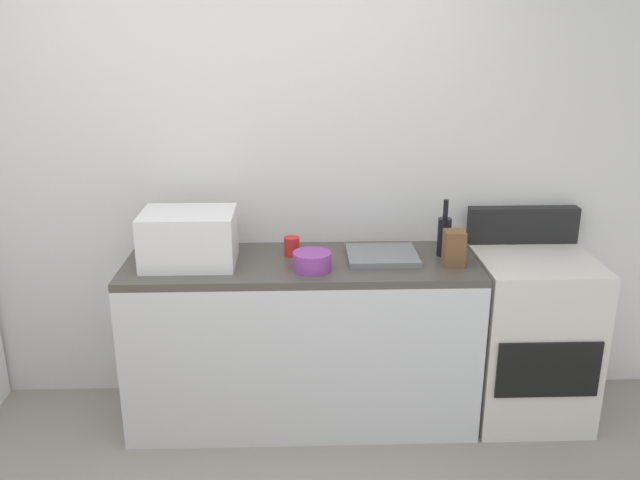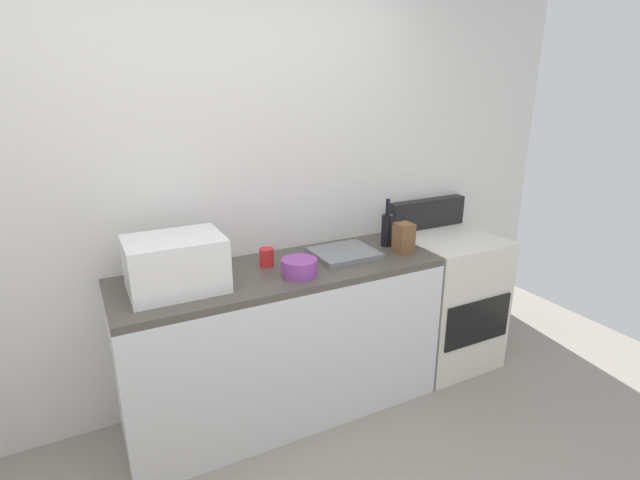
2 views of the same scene
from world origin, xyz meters
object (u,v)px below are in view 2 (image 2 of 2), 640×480
Objects in this scene: stove_oven at (446,297)px; mixing_bowl at (299,267)px; microwave at (176,264)px; knife_block at (404,238)px; coffee_mug at (267,257)px; wine_bottle at (387,229)px.

stove_oven reaches higher than mixing_bowl.
microwave reaches higher than knife_block.
stove_oven is 1.36m from coffee_mug.
microwave is 4.60× the size of coffee_mug.
microwave is (-1.78, -0.03, 0.57)m from stove_oven.
coffee_mug is 0.56× the size of knife_block.
coffee_mug is at bearing 168.14° from knife_block.
mixing_bowl is (0.10, -0.21, -0.00)m from coffee_mug.
knife_block is 0.71m from mixing_bowl.
wine_bottle reaches higher than stove_oven.
knife_block is (0.81, -0.17, 0.04)m from coffee_mug.
coffee_mug is 0.53× the size of mixing_bowl.
microwave is 1.32m from knife_block.
stove_oven is 5.79× the size of mixing_bowl.
wine_bottle is at bearing 15.50° from mixing_bowl.
stove_oven is 0.73m from wine_bottle.
knife_block is at bearing -2.98° from microwave.
microwave is at bearing -176.46° from wine_bottle.
knife_block is (1.32, -0.07, -0.05)m from microwave.
knife_block is at bearing -82.79° from wine_bottle.
wine_bottle is 0.15m from knife_block.
microwave is 0.53m from coffee_mug.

